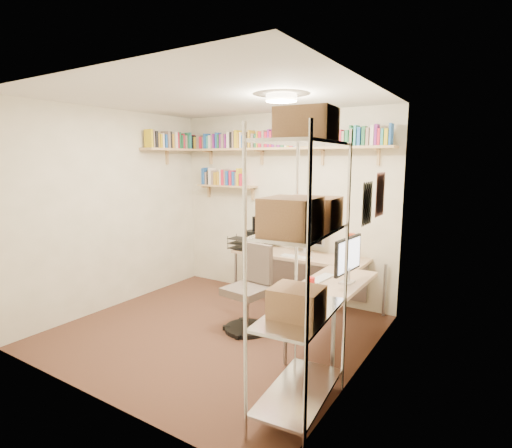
% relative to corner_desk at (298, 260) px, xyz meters
% --- Properties ---
extents(ground, '(3.20, 3.20, 0.00)m').
position_rel_corner_desk_xyz_m(ground, '(-0.52, -0.99, -0.67)').
color(ground, '#46291E').
rests_on(ground, ground).
extents(room_shell, '(3.24, 3.04, 2.52)m').
position_rel_corner_desk_xyz_m(room_shell, '(-0.52, -0.99, 0.88)').
color(room_shell, beige).
rests_on(room_shell, ground).
extents(wall_shelves, '(3.12, 1.09, 0.80)m').
position_rel_corner_desk_xyz_m(wall_shelves, '(-0.95, 0.31, 1.35)').
color(wall_shelves, tan).
rests_on(wall_shelves, ground).
extents(corner_desk, '(2.03, 1.76, 1.18)m').
position_rel_corner_desk_xyz_m(corner_desk, '(0.00, 0.00, 0.00)').
color(corner_desk, tan).
rests_on(corner_desk, ground).
extents(office_chair, '(0.50, 0.51, 0.96)m').
position_rel_corner_desk_xyz_m(office_chair, '(-0.23, -0.74, -0.27)').
color(office_chair, black).
rests_on(office_chair, ground).
extents(wire_rack, '(0.52, 0.94, 2.23)m').
position_rel_corner_desk_xyz_m(wire_rack, '(0.90, -1.79, 0.73)').
color(wire_rack, silver).
rests_on(wire_rack, ground).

